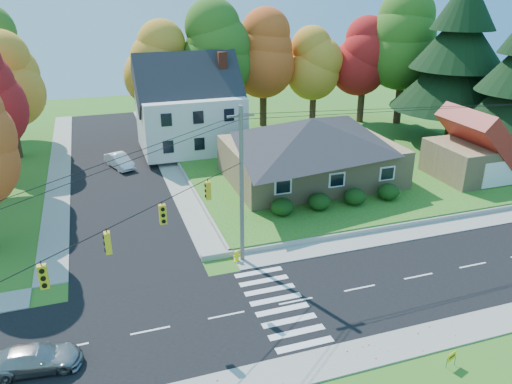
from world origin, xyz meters
TOP-DOWN VIEW (x-y plane):
  - ground at (0.00, 0.00)m, footprint 120.00×120.00m
  - road_main at (0.00, 0.00)m, footprint 90.00×8.00m
  - road_cross at (-8.00, 26.00)m, footprint 8.00×44.00m
  - sidewalk_north at (0.00, 5.00)m, footprint 90.00×2.00m
  - sidewalk_south at (0.00, -5.00)m, footprint 90.00×2.00m
  - lawn at (13.00, 21.00)m, footprint 30.00×30.00m
  - ranch_house at (8.00, 16.00)m, footprint 14.60×10.60m
  - colonial_house at (0.04, 28.00)m, footprint 10.40×8.40m
  - garage at (22.00, 11.99)m, footprint 7.30×6.30m
  - hedge_row at (7.50, 9.80)m, footprint 10.70×1.70m
  - traffic_infrastructure at (-0.15, 1.35)m, footprint 38.10×10.66m
  - tree_lot_0 at (-2.00, 34.00)m, footprint 6.72×6.72m
  - tree_lot_1 at (4.00, 33.00)m, footprint 7.84×7.84m
  - tree_lot_2 at (10.00, 34.00)m, footprint 7.28×7.28m
  - tree_lot_3 at (16.00, 33.00)m, footprint 6.16×6.16m
  - tree_lot_4 at (22.00, 32.00)m, footprint 6.72×6.72m
  - tree_lot_5 at (26.00, 30.00)m, footprint 8.40×8.40m
  - conifer_east_a at (27.00, 22.00)m, footprint 12.80×12.80m
  - tree_west_2 at (-17.00, 32.00)m, footprint 6.72×6.72m
  - silver_sedan at (-13.26, -1.09)m, footprint 4.20×2.07m
  - white_car at (-7.50, 25.51)m, footprint 2.76×4.34m
  - fire_hydrant at (-1.89, 5.14)m, footprint 0.45×0.36m
  - yard_sign at (4.76, -6.98)m, footprint 0.60×0.24m

SIDE VIEW (x-z plane):
  - ground at x=0.00m, z-range 0.00..0.00m
  - road_main at x=0.00m, z-range 0.00..0.02m
  - road_cross at x=-8.00m, z-range 0.00..0.02m
  - sidewalk_north at x=0.00m, z-range 0.00..0.08m
  - sidewalk_south at x=0.00m, z-range 0.00..0.08m
  - lawn at x=13.00m, z-range 0.00..0.50m
  - fire_hydrant at x=-1.89m, z-range -0.02..0.79m
  - yard_sign at x=4.76m, z-range 0.17..0.95m
  - silver_sedan at x=-13.26m, z-range 0.02..1.20m
  - white_car at x=-7.50m, z-range 0.02..1.37m
  - hedge_row at x=7.50m, z-range 0.50..1.77m
  - garage at x=22.00m, z-range 0.54..5.14m
  - ranch_house at x=8.00m, z-range 0.57..5.97m
  - colonial_house at x=0.04m, z-range -0.22..9.38m
  - traffic_infrastructure at x=-0.15m, z-range 0.15..10.15m
  - tree_lot_3 at x=16.00m, z-range 1.92..13.39m
  - tree_west_2 at x=-17.00m, z-range 1.55..14.06m
  - tree_lot_0 at x=-2.00m, z-range 2.05..14.56m
  - tree_lot_4 at x=22.00m, z-range 2.05..14.56m
  - tree_lot_2 at x=10.00m, z-range 2.18..15.74m
  - conifer_east_a at x=27.00m, z-range 0.91..17.87m
  - tree_lot_1 at x=4.00m, z-range 2.31..16.91m
  - tree_lot_5 at x=26.00m, z-range 2.45..18.09m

